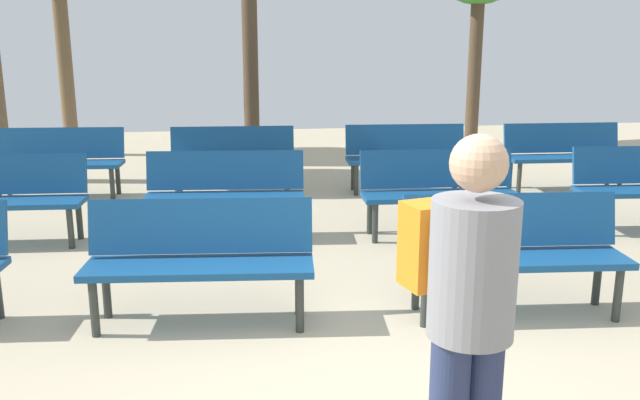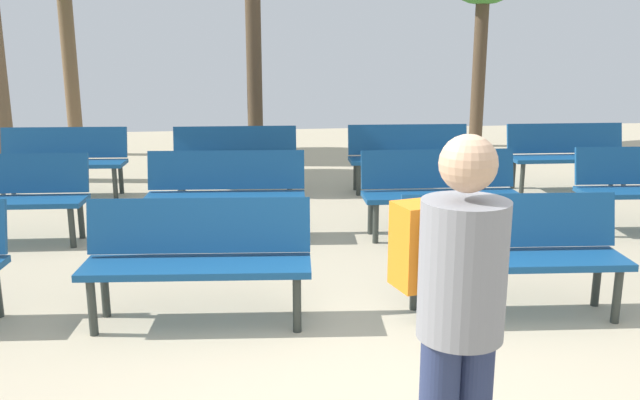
{
  "view_description": "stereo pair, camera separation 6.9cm",
  "coord_description": "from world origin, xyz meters",
  "px_view_note": "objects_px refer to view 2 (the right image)",
  "views": [
    {
      "loc": [
        -0.84,
        -2.97,
        1.99
      ],
      "look_at": [
        0.0,
        2.92,
        0.55
      ],
      "focal_mm": 37.52,
      "sensor_mm": 36.0,
      "label": 1
    },
    {
      "loc": [
        -0.77,
        -2.98,
        1.99
      ],
      "look_at": [
        0.0,
        2.92,
        0.55
      ],
      "focal_mm": 37.52,
      "sensor_mm": 36.0,
      "label": 2
    }
  ],
  "objects_px": {
    "bench_r0_c1": "(198,253)",
    "bench_r2_c0": "(63,157)",
    "bench_r0_c2": "(512,247)",
    "visitor_with_backpack": "(455,312)",
    "bench_r2_c1": "(235,156)",
    "bench_r1_c0": "(4,193)",
    "bench_r2_c3": "(568,152)",
    "bench_r1_c1": "(226,189)",
    "bench_r1_c2": "(440,187)",
    "bench_r2_c2": "(409,154)",
    "tree_0": "(254,75)"
  },
  "relations": [
    {
      "from": "bench_r1_c2",
      "to": "tree_0",
      "type": "bearing_deg",
      "value": 114.88
    },
    {
      "from": "tree_0",
      "to": "visitor_with_backpack",
      "type": "xyz_separation_m",
      "value": [
        0.49,
        -8.34,
        -0.49
      ]
    },
    {
      "from": "bench_r0_c1",
      "to": "bench_r1_c1",
      "type": "xyz_separation_m",
      "value": [
        0.18,
        2.09,
        0.0
      ]
    },
    {
      "from": "tree_0",
      "to": "bench_r1_c2",
      "type": "bearing_deg",
      "value": -67.81
    },
    {
      "from": "bench_r1_c0",
      "to": "bench_r1_c1",
      "type": "height_order",
      "value": "same"
    },
    {
      "from": "bench_r2_c1",
      "to": "bench_r1_c0",
      "type": "bearing_deg",
      "value": -137.69
    },
    {
      "from": "bench_r0_c1",
      "to": "bench_r2_c0",
      "type": "distance_m",
      "value": 4.65
    },
    {
      "from": "bench_r2_c1",
      "to": "tree_0",
      "type": "bearing_deg",
      "value": 83.73
    },
    {
      "from": "visitor_with_backpack",
      "to": "bench_r1_c1",
      "type": "bearing_deg",
      "value": -92.13
    },
    {
      "from": "bench_r0_c2",
      "to": "bench_r1_c2",
      "type": "xyz_separation_m",
      "value": [
        0.09,
        2.03,
        0.0
      ]
    },
    {
      "from": "bench_r1_c1",
      "to": "bench_r2_c1",
      "type": "bearing_deg",
      "value": 91.93
    },
    {
      "from": "tree_0",
      "to": "bench_r2_c1",
      "type": "bearing_deg",
      "value": -99.44
    },
    {
      "from": "bench_r1_c0",
      "to": "bench_r2_c1",
      "type": "height_order",
      "value": "same"
    },
    {
      "from": "bench_r1_c1",
      "to": "bench_r2_c2",
      "type": "height_order",
      "value": "same"
    },
    {
      "from": "bench_r0_c1",
      "to": "bench_r0_c2",
      "type": "relative_size",
      "value": 1.0
    },
    {
      "from": "bench_r0_c1",
      "to": "tree_0",
      "type": "distance_m",
      "value": 6.21
    },
    {
      "from": "bench_r2_c0",
      "to": "bench_r2_c2",
      "type": "bearing_deg",
      "value": 0.48
    },
    {
      "from": "bench_r0_c1",
      "to": "bench_r1_c0",
      "type": "xyz_separation_m",
      "value": [
        -1.99,
        2.19,
        0.0
      ]
    },
    {
      "from": "bench_r0_c1",
      "to": "bench_r2_c3",
      "type": "relative_size",
      "value": 1.01
    },
    {
      "from": "bench_r2_c1",
      "to": "tree_0",
      "type": "xyz_separation_m",
      "value": [
        0.34,
        2.06,
        0.92
      ]
    },
    {
      "from": "bench_r1_c1",
      "to": "bench_r2_c3",
      "type": "xyz_separation_m",
      "value": [
        4.55,
        1.68,
        0.0
      ]
    },
    {
      "from": "bench_r2_c0",
      "to": "bench_r2_c3",
      "type": "height_order",
      "value": "same"
    },
    {
      "from": "bench_r0_c2",
      "to": "visitor_with_backpack",
      "type": "xyz_separation_m",
      "value": [
        -1.15,
        -2.07,
        0.43
      ]
    },
    {
      "from": "bench_r0_c2",
      "to": "bench_r2_c1",
      "type": "distance_m",
      "value": 4.65
    },
    {
      "from": "bench_r0_c1",
      "to": "bench_r2_c3",
      "type": "xyz_separation_m",
      "value": [
        4.73,
        3.77,
        0.0
      ]
    },
    {
      "from": "bench_r1_c0",
      "to": "bench_r0_c1",
      "type": "bearing_deg",
      "value": -44.21
    },
    {
      "from": "bench_r1_c2",
      "to": "bench_r2_c1",
      "type": "xyz_separation_m",
      "value": [
        -2.07,
        2.17,
        0.0
      ]
    },
    {
      "from": "bench_r1_c1",
      "to": "bench_r0_c2",
      "type": "bearing_deg",
      "value": -41.95
    },
    {
      "from": "bench_r1_c2",
      "to": "tree_0",
      "type": "height_order",
      "value": "tree_0"
    },
    {
      "from": "bench_r0_c2",
      "to": "bench_r2_c3",
      "type": "height_order",
      "value": "same"
    },
    {
      "from": "bench_r1_c2",
      "to": "bench_r2_c1",
      "type": "distance_m",
      "value": 3.0
    },
    {
      "from": "bench_r2_c2",
      "to": "visitor_with_backpack",
      "type": "xyz_separation_m",
      "value": [
        -1.46,
        -6.16,
        0.43
      ]
    },
    {
      "from": "bench_r1_c0",
      "to": "bench_r2_c3",
      "type": "relative_size",
      "value": 1.0
    },
    {
      "from": "bench_r1_c1",
      "to": "bench_r2_c2",
      "type": "relative_size",
      "value": 1.01
    },
    {
      "from": "bench_r2_c0",
      "to": "bench_r1_c0",
      "type": "bearing_deg",
      "value": -87.98
    },
    {
      "from": "bench_r0_c2",
      "to": "visitor_with_backpack",
      "type": "bearing_deg",
      "value": -114.55
    },
    {
      "from": "bench_r1_c0",
      "to": "bench_r2_c3",
      "type": "bearing_deg",
      "value": 16.7
    },
    {
      "from": "bench_r2_c1",
      "to": "visitor_with_backpack",
      "type": "distance_m",
      "value": 6.34
    },
    {
      "from": "bench_r1_c2",
      "to": "bench_r2_c3",
      "type": "height_order",
      "value": "same"
    },
    {
      "from": "bench_r2_c0",
      "to": "visitor_with_backpack",
      "type": "height_order",
      "value": "visitor_with_backpack"
    },
    {
      "from": "bench_r1_c0",
      "to": "bench_r2_c0",
      "type": "bearing_deg",
      "value": 91.13
    },
    {
      "from": "bench_r0_c2",
      "to": "bench_r1_c1",
      "type": "xyz_separation_m",
      "value": [
        -2.09,
        2.25,
        0.0
      ]
    },
    {
      "from": "bench_r0_c2",
      "to": "bench_r1_c2",
      "type": "height_order",
      "value": "same"
    },
    {
      "from": "bench_r0_c2",
      "to": "bench_r1_c1",
      "type": "height_order",
      "value": "same"
    },
    {
      "from": "bench_r1_c1",
      "to": "tree_0",
      "type": "xyz_separation_m",
      "value": [
        0.45,
        4.02,
        0.92
      ]
    },
    {
      "from": "bench_r1_c0",
      "to": "bench_r1_c1",
      "type": "bearing_deg",
      "value": 0.92
    },
    {
      "from": "bench_r0_c1",
      "to": "bench_r2_c0",
      "type": "relative_size",
      "value": 1.0
    },
    {
      "from": "bench_r1_c1",
      "to": "bench_r2_c0",
      "type": "relative_size",
      "value": 1.0
    },
    {
      "from": "bench_r1_c0",
      "to": "visitor_with_backpack",
      "type": "height_order",
      "value": "visitor_with_backpack"
    },
    {
      "from": "bench_r1_c0",
      "to": "visitor_with_backpack",
      "type": "relative_size",
      "value": 0.99
    }
  ]
}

